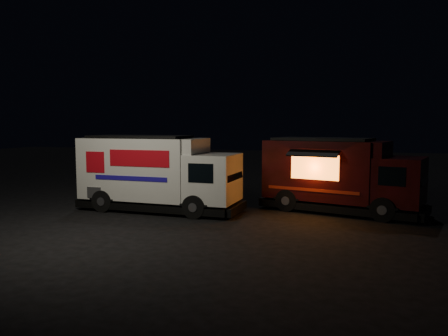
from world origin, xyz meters
TOP-DOWN VIEW (x-y plane):
  - ground at (0.00, 0.00)m, footprint 80.00×80.00m
  - white_truck at (-2.04, 1.15)m, footprint 6.18×2.36m
  - red_truck at (4.40, 2.69)m, footprint 6.10×3.58m

SIDE VIEW (x-z plane):
  - ground at x=0.00m, z-range 0.00..0.00m
  - red_truck at x=4.40m, z-range 0.00..2.67m
  - white_truck at x=-2.04m, z-range 0.00..2.76m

